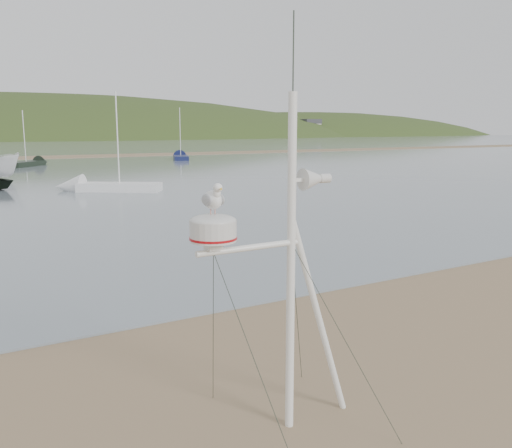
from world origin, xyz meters
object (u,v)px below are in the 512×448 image
mast_rig (288,337)px  sailboat_blue_far (180,157)px  sailboat_white_near (93,187)px  sailboat_dark_mid (35,163)px

mast_rig → sailboat_blue_far: (22.95, 58.29, -0.93)m
mast_rig → sailboat_white_near: size_ratio=0.79×
mast_rig → sailboat_dark_mid: bearing=84.5°
sailboat_dark_mid → sailboat_white_near: 26.35m
sailboat_white_near → mast_rig: bearing=-99.3°
sailboat_dark_mid → sailboat_white_near: sailboat_white_near is taller
sailboat_dark_mid → sailboat_white_near: bearing=-91.5°
mast_rig → sailboat_white_near: 28.24m
sailboat_blue_far → sailboat_white_near: size_ratio=1.09×
mast_rig → sailboat_white_near: (4.55, 27.86, -0.93)m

